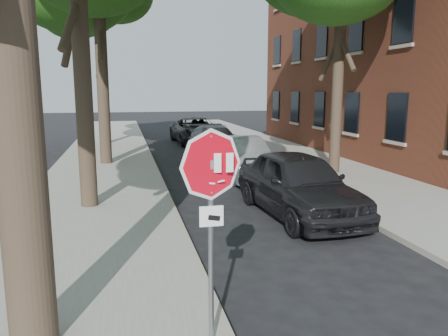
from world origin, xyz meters
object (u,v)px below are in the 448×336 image
(car_a, at_px, (298,184))
(car_d, at_px, (197,131))
(car_b, at_px, (241,158))
(tree_far, at_px, (99,15))
(stop_sign, at_px, (211,197))
(car_c, at_px, (215,142))

(car_a, xyz_separation_m, car_d, (0.00, 15.56, -0.06))
(car_b, height_order, car_d, car_d)
(car_b, bearing_deg, tree_far, 111.91)
(stop_sign, distance_m, car_b, 10.79)
(car_a, relative_size, car_b, 1.07)
(stop_sign, distance_m, tree_far, 21.88)
(car_b, xyz_separation_m, car_d, (0.15, 10.61, 0.02))
(car_c, bearing_deg, stop_sign, -102.32)
(car_c, bearing_deg, car_d, 88.91)
(tree_far, distance_m, car_b, 13.68)
(tree_far, distance_m, car_d, 8.37)
(stop_sign, xyz_separation_m, car_c, (3.23, 15.31, -1.22))
(tree_far, xyz_separation_m, car_b, (5.17, -10.88, -6.47))
(car_b, bearing_deg, car_a, -91.72)
(stop_sign, xyz_separation_m, tree_far, (-2.02, 21.14, 5.26))
(car_b, distance_m, car_c, 5.06)
(stop_sign, xyz_separation_m, car_b, (3.15, 10.25, -1.21))
(car_a, xyz_separation_m, car_b, (-0.15, 4.94, -0.08))
(car_a, distance_m, car_c, 10.00)
(car_a, relative_size, car_c, 0.95)
(tree_far, height_order, car_b, tree_far)
(tree_far, bearing_deg, car_d, -2.89)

